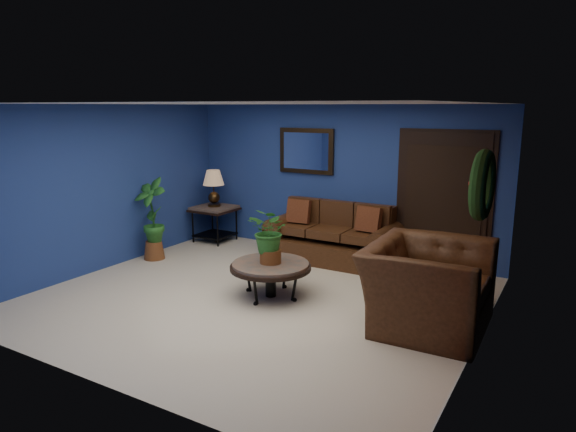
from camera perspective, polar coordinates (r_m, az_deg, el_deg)
The scene contains 18 objects.
floor at distance 6.84m, azimuth -3.48°, elevation -9.08°, with size 5.50×5.50×0.00m, color beige.
wall_back at distance 8.65m, azimuth 5.65°, elevation 3.95°, with size 5.50×0.04×2.50m, color navy.
wall_left at distance 8.33m, azimuth -19.57°, elevation 2.99°, with size 0.04×5.00×2.50m, color navy.
wall_right_brick at distance 5.49m, azimuth 20.99°, elevation -1.54°, with size 0.04×5.00×2.50m, color maroon.
ceiling at distance 6.38m, azimuth -3.77°, elevation 12.36°, with size 5.50×5.00×0.02m, color white.
crown_molding at distance 5.36m, azimuth 21.63°, elevation 10.86°, with size 0.03×5.00×0.14m, color white.
wall_mirror at distance 8.83m, azimuth 2.04°, elevation 7.23°, with size 1.02×0.06×0.77m, color #3D2914.
closet_door at distance 8.10m, azimuth 16.85°, elevation 1.49°, with size 1.44×0.06×2.18m, color black.
wreath at distance 5.47m, azimuth 20.81°, elevation 3.23°, with size 0.72×0.72×0.16m, color black.
sofa at distance 8.41m, azimuth 5.18°, elevation -2.80°, with size 2.12×0.92×0.95m.
coffee_table at distance 6.77m, azimuth -1.95°, elevation -5.69°, with size 1.07×1.07×0.46m.
end_table at distance 9.60m, azimuth -8.17°, elevation 0.18°, with size 0.72×0.72×0.66m.
table_lamp at distance 9.50m, azimuth -8.27°, elevation 3.56°, with size 0.39×0.39×0.65m.
side_chair at distance 8.39m, azimuth 5.26°, elevation -1.20°, with size 0.41×0.41×0.97m.
armchair at distance 6.07m, azimuth 15.23°, elevation -7.50°, with size 1.47×1.28×0.96m, color #4A2815.
coffee_plant at distance 6.64m, azimuth -1.98°, elevation -1.89°, with size 0.62×0.56×0.74m.
floor_plant at distance 6.90m, azimuth 18.83°, elevation -5.96°, with size 0.35×0.28×0.79m.
tall_plant at distance 8.62m, azimuth -14.85°, elevation -0.02°, with size 0.62×0.45×1.35m.
Camera 1 is at (3.56, -5.29, 2.47)m, focal length 32.00 mm.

